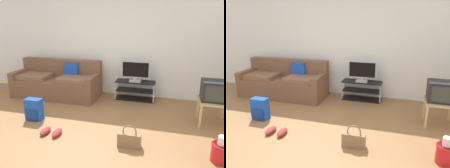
# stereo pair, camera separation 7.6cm
# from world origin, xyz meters

# --- Properties ---
(ground_plane) EXTENTS (9.00, 9.80, 0.02)m
(ground_plane) POSITION_xyz_m (0.00, 0.00, -0.01)
(ground_plane) COLOR olive
(wall_back) EXTENTS (9.00, 0.10, 2.70)m
(wall_back) POSITION_xyz_m (0.00, 2.45, 1.35)
(wall_back) COLOR white
(wall_back) RESTS_ON ground_plane
(couch) EXTENTS (2.12, 0.84, 0.88)m
(couch) POSITION_xyz_m (-1.20, 1.86, 0.34)
(couch) COLOR brown
(couch) RESTS_ON ground_plane
(tv_stand) EXTENTS (0.93, 0.36, 0.45)m
(tv_stand) POSITION_xyz_m (0.71, 2.12, 0.22)
(tv_stand) COLOR black
(tv_stand) RESTS_ON ground_plane
(flat_tv) EXTENTS (0.66, 0.22, 0.49)m
(flat_tv) POSITION_xyz_m (0.71, 2.10, 0.69)
(flat_tv) COLOR #B2B2B7
(flat_tv) RESTS_ON tv_stand
(side_table) EXTENTS (0.51, 0.51, 0.45)m
(side_table) POSITION_xyz_m (2.28, 1.24, 0.38)
(side_table) COLOR tan
(side_table) RESTS_ON ground_plane
(crt_tv) EXTENTS (0.46, 0.40, 0.37)m
(crt_tv) POSITION_xyz_m (2.28, 1.26, 0.63)
(crt_tv) COLOR #232326
(crt_tv) RESTS_ON side_table
(backpack) EXTENTS (0.31, 0.25, 0.42)m
(backpack) POSITION_xyz_m (-0.97, 0.52, 0.20)
(backpack) COLOR blue
(backpack) RESTS_ON ground_plane
(handbag) EXTENTS (0.35, 0.13, 0.36)m
(handbag) POSITION_xyz_m (0.97, 0.08, 0.12)
(handbag) COLOR olive
(handbag) RESTS_ON ground_plane
(cleaning_bucket) EXTENTS (0.25, 0.25, 0.38)m
(cleaning_bucket) POSITION_xyz_m (2.22, 0.04, 0.16)
(cleaning_bucket) COLOR red
(cleaning_bucket) RESTS_ON ground_plane
(sneakers_pair) EXTENTS (0.36, 0.29, 0.09)m
(sneakers_pair) POSITION_xyz_m (-0.37, 0.09, 0.04)
(sneakers_pair) COLOR #993333
(sneakers_pair) RESTS_ON ground_plane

